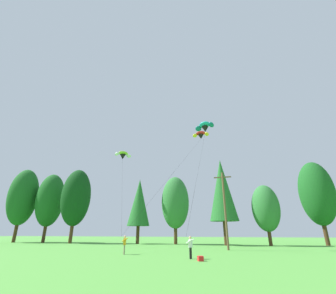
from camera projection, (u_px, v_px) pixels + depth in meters
name	position (u px, v px, depth m)	size (l,w,h in m)	color
treeline_tree_a	(23.00, 197.00, 51.15)	(5.99, 5.99, 15.51)	#472D19
treeline_tree_b	(50.00, 200.00, 50.48)	(5.66, 5.66, 14.29)	#472D19
treeline_tree_c	(76.00, 197.00, 46.90)	(5.67, 5.67, 14.34)	#472D19
treeline_tree_d	(139.00, 202.00, 44.79)	(4.22, 4.22, 11.92)	#472D19
treeline_tree_e	(175.00, 202.00, 42.90)	(5.03, 5.03, 11.96)	#472D19
treeline_tree_f	(222.00, 189.00, 40.06)	(4.75, 4.75, 14.30)	#472D19
treeline_tree_g	(266.00, 208.00, 37.81)	(4.35, 4.35, 9.46)	#472D19
treeline_tree_h	(317.00, 193.00, 39.36)	(5.50, 5.50, 13.69)	#472D19
utility_pole	(225.00, 207.00, 28.87)	(2.20, 0.26, 9.34)	brown
kite_flyer_near	(125.00, 243.00, 22.24)	(0.70, 0.72, 1.69)	gray
kite_flyer_mid	(190.00, 245.00, 18.57)	(0.61, 0.64, 1.69)	black
parafoil_kite_high_red_yellow	(201.00, 135.00, 45.37)	(7.49, 20.63, 19.19)	red
parafoil_kite_mid_teal	(205.00, 127.00, 33.07)	(3.08, 11.39, 15.36)	teal
parafoil_kite_far_lime_white	(123.00, 155.00, 47.12)	(11.70, 20.30, 16.03)	#93D633
picnic_cooler	(200.00, 259.00, 16.94)	(0.52, 0.36, 0.34)	red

